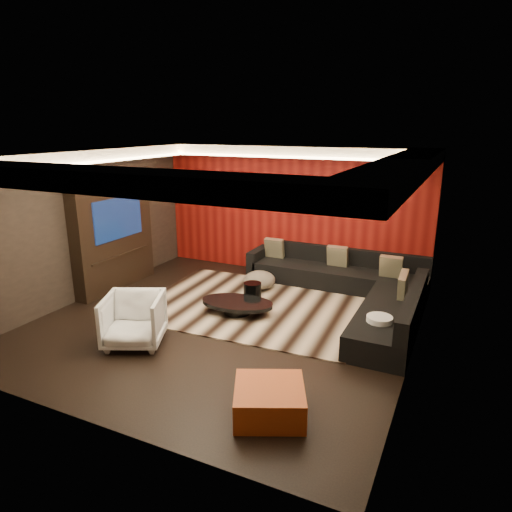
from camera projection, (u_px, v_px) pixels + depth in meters
The scene contains 26 objects.
floor at pixel (225, 323), 7.71m from camera, with size 6.00×6.00×0.02m, color black.
ceiling at pixel (221, 152), 6.92m from camera, with size 6.00×6.00×0.02m, color silver.
wall_back at pixel (291, 211), 9.93m from camera, with size 6.00×0.02×2.80m, color black.
wall_left at pixel (83, 225), 8.55m from camera, with size 0.02×6.00×2.80m, color black.
wall_right at pixel (420, 266), 6.08m from camera, with size 0.02×6.00×2.80m, color black.
red_feature_wall at pixel (290, 211), 9.89m from camera, with size 5.98×0.05×2.78m, color #6B0C0A.
soffit_back at pixel (287, 151), 9.30m from camera, with size 6.00×0.60×0.22m, color silver.
soffit_front at pixel (90, 179), 4.61m from camera, with size 6.00×0.60×0.22m, color silver.
soffit_left at pixel (88, 155), 8.06m from camera, with size 0.60×4.80×0.22m, color silver.
soffit_right at pixel (405, 167), 5.85m from camera, with size 0.60×4.80×0.22m, color silver.
cove_back at pixel (280, 157), 9.03m from camera, with size 4.80×0.08×0.04m, color #FFD899.
cove_front at pixel (114, 184), 4.93m from camera, with size 4.80×0.08×0.04m, color #FFD899.
cove_left at pixel (104, 161), 7.95m from camera, with size 0.08×4.80×0.04m, color #FFD899.
cove_right at pixel (378, 173), 6.01m from camera, with size 0.08×4.80×0.04m, color #FFD899.
tv_surround at pixel (113, 235), 9.09m from camera, with size 0.30×2.00×2.20m, color black.
tv_screen at pixel (118, 218), 8.92m from camera, with size 0.04×1.30×0.80m, color black.
tv_shelf at pixel (121, 255), 9.13m from camera, with size 0.04×1.60×0.04m, color black.
rug at pixel (255, 305), 8.41m from camera, with size 4.00×3.00×0.02m, color #BFA88B.
coffee_table at pixel (237, 307), 8.02m from camera, with size 1.29×1.29×0.22m, color black.
drum_stool at pixel (252, 293), 8.45m from camera, with size 0.33×0.33×0.39m, color black.
striped_pouf at pixel (259, 280), 9.20m from camera, with size 0.64×0.64×0.35m, color beige.
white_side_table at pixel (379, 331), 6.82m from camera, with size 0.39×0.39×0.48m, color white.
orange_ottoman at pixel (269, 401), 5.22m from camera, with size 0.79×0.79×0.35m, color #B02A16.
armchair at pixel (134, 320), 6.85m from camera, with size 0.84×0.86×0.79m, color silver.
sectional_sofa at pixel (354, 288), 8.54m from camera, with size 3.65×3.50×0.75m.
throw_pillows at pixel (347, 263), 8.91m from camera, with size 3.17×1.64×0.50m.
Camera 1 is at (3.50, -6.18, 3.23)m, focal length 32.00 mm.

